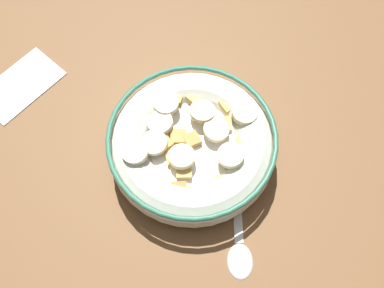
% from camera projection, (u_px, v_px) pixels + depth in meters
% --- Properties ---
extents(ground_plane, '(1.01, 1.01, 0.02)m').
position_uv_depth(ground_plane, '(192.00, 157.00, 0.58)').
color(ground_plane, brown).
extents(cereal_bowl, '(0.20, 0.20, 0.06)m').
position_uv_depth(cereal_bowl, '(192.00, 145.00, 0.55)').
color(cereal_bowl, beige).
rests_on(cereal_bowl, ground_plane).
extents(spoon, '(0.11, 0.11, 0.01)m').
position_uv_depth(spoon, '(239.00, 244.00, 0.52)').
color(spoon, silver).
rests_on(spoon, ground_plane).
extents(folded_napkin, '(0.11, 0.07, 0.00)m').
position_uv_depth(folded_napkin, '(20.00, 85.00, 0.61)').
color(folded_napkin, silver).
rests_on(folded_napkin, ground_plane).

